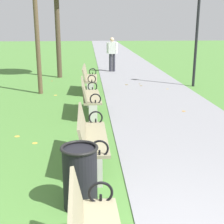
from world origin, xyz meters
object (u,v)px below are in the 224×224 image
object	(u,v)px
park_bench_3	(89,96)
park_bench_4	(89,78)
pedestrian_walking	(112,53)
trash_bin	(80,177)
lamp_post	(198,23)
park_bench_2	(91,137)

from	to	relation	value
park_bench_3	park_bench_4	size ratio (longest dim) A/B	1.00
pedestrian_walking	trash_bin	size ratio (longest dim) A/B	1.93
park_bench_3	pedestrian_walking	size ratio (longest dim) A/B	1.00
park_bench_3	pedestrian_walking	world-z (taller)	pedestrian_walking
pedestrian_walking	lamp_post	world-z (taller)	lamp_post
park_bench_4	pedestrian_walking	size ratio (longest dim) A/B	1.00
park_bench_2	lamp_post	bearing A→B (deg)	58.99
park_bench_2	pedestrian_walking	xyz separation A→B (m)	(1.14, 10.40, 0.44)
lamp_post	park_bench_2	bearing A→B (deg)	-121.01
park_bench_3	trash_bin	world-z (taller)	park_bench_3
park_bench_4	trash_bin	xyz separation A→B (m)	(-0.15, -7.04, -0.06)
park_bench_4	lamp_post	size ratio (longest dim) A/B	0.46
park_bench_4	lamp_post	world-z (taller)	lamp_post
park_bench_4	trash_bin	world-z (taller)	park_bench_4
park_bench_2	pedestrian_walking	bearing A→B (deg)	83.73
park_bench_2	park_bench_3	xyz separation A→B (m)	(0.00, 3.03, 0.00)
park_bench_2	trash_bin	world-z (taller)	park_bench_2
park_bench_3	pedestrian_walking	bearing A→B (deg)	81.19
park_bench_3	park_bench_2	bearing A→B (deg)	-90.00
park_bench_4	park_bench_2	bearing A→B (deg)	-90.00
pedestrian_walking	trash_bin	world-z (taller)	pedestrian_walking
park_bench_4	lamp_post	bearing A→B (deg)	10.91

